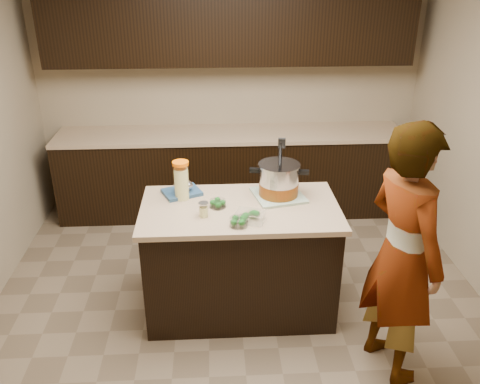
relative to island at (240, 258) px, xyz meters
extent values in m
plane|color=brown|center=(0.00, 0.00, -0.45)|extent=(4.00, 4.00, 0.00)
cube|color=tan|center=(0.00, 2.00, 0.90)|extent=(4.00, 0.04, 2.70)
cube|color=tan|center=(0.00, -2.00, 0.90)|extent=(4.00, 0.04, 2.70)
cube|color=black|center=(0.00, 1.70, -0.02)|extent=(3.60, 0.60, 0.86)
cube|color=tan|center=(0.00, 1.70, 0.43)|extent=(3.60, 0.63, 0.04)
cube|color=black|center=(0.00, 1.82, 1.50)|extent=(3.60, 0.35, 0.75)
cube|color=black|center=(0.00, 0.00, -0.02)|extent=(1.40, 0.75, 0.86)
cube|color=tan|center=(0.00, 0.00, 0.43)|extent=(1.46, 0.81, 0.04)
cube|color=#5A8661|center=(0.30, 0.16, 0.46)|extent=(0.43, 0.43, 0.02)
cylinder|color=#B7B7BC|center=(0.30, 0.16, 0.58)|extent=(0.34, 0.34, 0.23)
cylinder|color=brown|center=(0.30, 0.16, 0.52)|extent=(0.34, 0.34, 0.09)
cylinder|color=#B7B7BC|center=(0.30, 0.16, 0.71)|extent=(0.36, 0.36, 0.02)
cube|color=black|center=(0.12, 0.19, 0.66)|extent=(0.08, 0.05, 0.03)
cube|color=black|center=(0.48, 0.13, 0.66)|extent=(0.08, 0.05, 0.03)
cylinder|color=black|center=(0.30, 0.13, 0.77)|extent=(0.04, 0.13, 0.29)
cylinder|color=#E5E38C|center=(-0.43, 0.16, 0.57)|extent=(0.14, 0.14, 0.25)
cylinder|color=white|center=(-0.43, 0.16, 0.59)|extent=(0.15, 0.15, 0.28)
cylinder|color=#FF6805|center=(-0.43, 0.16, 0.73)|extent=(0.16, 0.16, 0.02)
cylinder|color=#E5E38C|center=(-0.26, -0.13, 0.49)|extent=(0.06, 0.06, 0.08)
cylinder|color=white|center=(-0.26, -0.13, 0.50)|extent=(0.07, 0.07, 0.10)
cylinder|color=silver|center=(-0.26, -0.13, 0.55)|extent=(0.07, 0.07, 0.02)
cylinder|color=silver|center=(-0.16, 0.00, 0.48)|extent=(0.15, 0.15, 0.06)
cylinder|color=silver|center=(-0.03, -0.28, 0.48)|extent=(0.15, 0.15, 0.06)
cube|color=silver|center=(0.06, -0.22, 0.48)|extent=(0.23, 0.19, 0.07)
cube|color=navy|center=(-0.44, 0.24, 0.46)|extent=(0.34, 0.31, 0.03)
ellipsoid|color=silver|center=(-0.42, 0.25, 0.51)|extent=(0.14, 0.11, 0.08)
imported|color=gray|center=(0.98, -0.68, 0.43)|extent=(0.61, 0.74, 1.76)
camera|label=1|loc=(-0.18, -3.31, 2.14)|focal=38.00mm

